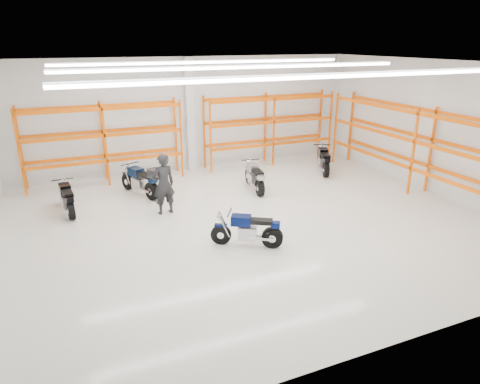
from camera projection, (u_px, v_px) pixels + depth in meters
name	position (u px, v px, depth m)	size (l,w,h in m)	color
ground	(249.00, 221.00, 12.74)	(14.00, 14.00, 0.00)	silver
room_shell	(250.00, 110.00, 11.65)	(14.02, 12.02, 4.51)	white
motorcycle_main	(250.00, 231.00, 11.06)	(1.69, 1.11, 0.93)	black
motorcycle_back_a	(67.00, 199.00, 13.21)	(0.65, 1.95, 0.96)	black
motorcycle_back_b	(142.00, 181.00, 14.62)	(1.13, 2.11, 1.13)	black
motorcycle_back_c	(255.00, 178.00, 15.22)	(0.71, 2.02, 0.99)	black
motorcycle_back_d	(323.00, 161.00, 17.26)	(1.04, 1.98, 1.03)	black
standing_man	(164.00, 184.00, 13.01)	(0.69, 0.46, 1.91)	black
structural_column	(190.00, 116.00, 17.02)	(0.32, 0.32, 4.50)	white
pallet_racking_back_left	(104.00, 136.00, 15.63)	(5.67, 0.87, 3.00)	#FF4D00
pallet_racking_back_right	(270.00, 123.00, 18.14)	(5.67, 0.87, 3.00)	#FF4D00
pallet_racking_side	(423.00, 142.00, 14.52)	(0.87, 9.07, 3.00)	#FF4D00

